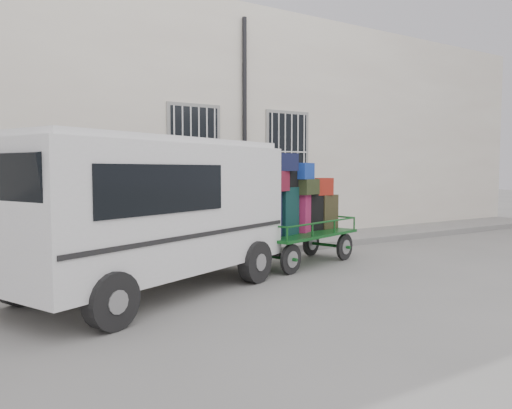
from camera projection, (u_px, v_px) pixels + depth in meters
name	position (u px, v px, depth m)	size (l,w,h in m)	color
ground	(281.00, 268.00, 9.56)	(80.00, 80.00, 0.00)	slate
building	(168.00, 130.00, 13.97)	(24.00, 5.15, 6.00)	beige
sidewalk	(226.00, 249.00, 11.40)	(24.00, 1.70, 0.15)	gray
luggage_cart	(299.00, 210.00, 9.89)	(2.92, 1.77, 2.20)	black
van	(147.00, 205.00, 7.55)	(5.02, 3.62, 2.35)	silver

